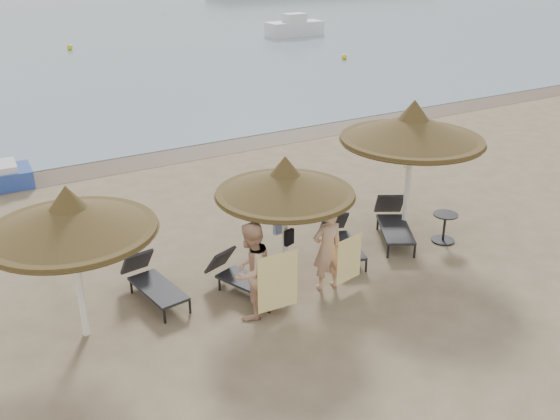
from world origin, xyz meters
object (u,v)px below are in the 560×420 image
Objects in this scene: person_left at (251,264)px; person_right at (328,242)px; side_table at (444,228)px; palapa_left at (70,219)px; lounger_near_left at (241,276)px; lounger_far_right at (394,222)px; palapa_right at (413,129)px; palapa_center at (285,183)px; lounger_near_right at (341,239)px; lounger_far_left at (152,281)px.

person_right is at bearing 153.65° from person_left.
person_left is 1.07× the size of person_right.
side_table is at bearing 154.73° from person_left.
lounger_near_left is at bearing -1.17° from palapa_left.
palapa_left is 1.43× the size of lounger_far_right.
palapa_right reaches higher than palapa_left.
palapa_right is at bearing 8.71° from palapa_center.
palapa_left is at bearing 177.07° from side_table.
lounger_near_right is (1.71, 0.46, -1.78)m from palapa_center.
palapa_center is at bearing -146.50° from lounger_near_right.
palapa_right is at bearing 122.47° from side_table.
person_right reaches higher than side_table.
person_left is at bearing -125.20° from lounger_near_left.
person_left is (-2.84, -1.19, 0.72)m from lounger_near_right.
palapa_center is 1.36× the size of lounger_far_right.
lounger_far_left is 0.91× the size of person_right.
palapa_center is 2.51m from lounger_near_right.
lounger_far_right is (4.12, 0.40, 0.04)m from lounger_near_left.
palapa_center is 3.99× the size of side_table.
palapa_left reaches higher than lounger_far_left.
lounger_far_right is at bearing -174.63° from palapa_right.
lounger_near_left is (-0.91, 0.11, -1.78)m from palapa_center.
lounger_near_left is at bearing 176.00° from side_table.
person_left is at bearing -18.04° from palapa_left.
lounger_far_left is 0.85× the size of person_left.
palapa_right is 5.09m from person_left.
lounger_near_right is (-1.86, -0.09, -2.19)m from palapa_right.
lounger_far_left is 0.92× the size of lounger_far_right.
person_left reaches higher than lounger_near_left.
lounger_far_left reaches higher than lounger_near_left.
palapa_right is at bearing 35.00° from lounger_far_right.
person_left reaches higher than lounger_near_right.
person_left reaches higher than person_right.
palapa_right reaches higher than person_left.
palapa_center is at bearing -177.92° from person_left.
lounger_far_right is (-0.36, -0.03, -2.14)m from palapa_right.
person_left is (-4.34, -1.24, 0.68)m from lounger_far_right.
lounger_near_right is 2.46m from side_table.
lounger_near_right is at bearing 172.02° from person_left.
person_left is (2.78, -0.91, -1.16)m from palapa_left.
lounger_near_left is 0.90× the size of lounger_far_right.
lounger_far_right is (3.21, 0.51, -1.74)m from palapa_center.
palapa_center is 3.63m from palapa_right.
palapa_right reaches higher than lounger_near_left.
lounger_near_left is (3.01, -0.06, -1.88)m from palapa_left.
lounger_near_left reaches higher than side_table.
lounger_far_left is at bearing -19.62° from person_right.
palapa_center reaches higher than lounger_near_left.
lounger_near_left is at bearing -144.83° from lounger_far_right.
person_right is (1.73, 0.13, -0.07)m from person_left.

